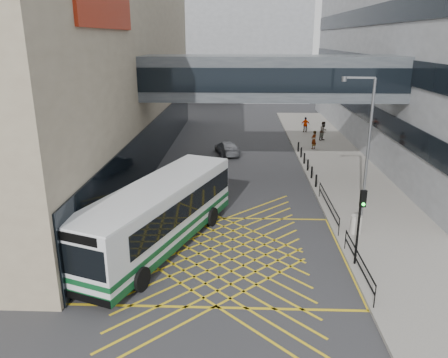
# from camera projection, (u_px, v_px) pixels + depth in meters

# --- Properties ---
(ground) EXTENTS (120.00, 120.00, 0.00)m
(ground) POSITION_uv_depth(u_px,v_px,m) (221.00, 254.00, 21.51)
(ground) COLOR #333335
(building_whsmith) EXTENTS (24.17, 42.00, 16.00)m
(building_whsmith) POSITION_uv_depth(u_px,v_px,m) (5.00, 66.00, 34.91)
(building_whsmith) COLOR gray
(building_whsmith) RESTS_ON ground
(building_far) EXTENTS (28.00, 16.00, 18.00)m
(building_far) POSITION_uv_depth(u_px,v_px,m) (225.00, 45.00, 75.86)
(building_far) COLOR gray
(building_far) RESTS_ON ground
(skybridge) EXTENTS (20.00, 4.10, 3.00)m
(skybridge) POSITION_uv_depth(u_px,v_px,m) (271.00, 78.00, 30.51)
(skybridge) COLOR #41464B
(skybridge) RESTS_ON ground
(pavement) EXTENTS (6.00, 54.00, 0.16)m
(pavement) POSITION_uv_depth(u_px,v_px,m) (340.00, 168.00, 35.43)
(pavement) COLOR gray
(pavement) RESTS_ON ground
(box_junction) EXTENTS (12.00, 9.00, 0.01)m
(box_junction) POSITION_uv_depth(u_px,v_px,m) (221.00, 254.00, 21.51)
(box_junction) COLOR gold
(box_junction) RESTS_ON ground
(bus) EXTENTS (6.68, 12.05, 3.32)m
(bus) POSITION_uv_depth(u_px,v_px,m) (160.00, 213.00, 21.86)
(bus) COLOR silver
(bus) RESTS_ON ground
(car_white) EXTENTS (1.72, 4.10, 1.30)m
(car_white) POSITION_uv_depth(u_px,v_px,m) (123.00, 252.00, 20.32)
(car_white) COLOR white
(car_white) RESTS_ON ground
(car_dark) EXTENTS (3.29, 5.00, 1.46)m
(car_dark) POSITION_uv_depth(u_px,v_px,m) (196.00, 166.00, 33.75)
(car_dark) COLOR black
(car_dark) RESTS_ON ground
(car_silver) EXTENTS (2.72, 4.43, 1.28)m
(car_silver) POSITION_uv_depth(u_px,v_px,m) (227.00, 147.00, 39.76)
(car_silver) COLOR gray
(car_silver) RESTS_ON ground
(traffic_light) EXTENTS (0.27, 0.43, 3.68)m
(traffic_light) POSITION_uv_depth(u_px,v_px,m) (360.00, 217.00, 19.46)
(traffic_light) COLOR black
(traffic_light) RESTS_ON pavement
(street_lamp) EXTENTS (1.83, 0.41, 8.04)m
(street_lamp) POSITION_uv_depth(u_px,v_px,m) (365.00, 141.00, 24.07)
(street_lamp) COLOR slate
(street_lamp) RESTS_ON pavement
(litter_bin) EXTENTS (0.57, 0.57, 0.99)m
(litter_bin) POSITION_uv_depth(u_px,v_px,m) (356.00, 224.00, 23.33)
(litter_bin) COLOR #ADA89E
(litter_bin) RESTS_ON pavement
(kerb_railings) EXTENTS (0.05, 12.54, 1.00)m
(kerb_railings) POSITION_uv_depth(u_px,v_px,m) (340.00, 225.00, 22.71)
(kerb_railings) COLOR black
(kerb_railings) RESTS_ON pavement
(bollards) EXTENTS (0.14, 10.14, 0.90)m
(bollards) POSITION_uv_depth(u_px,v_px,m) (306.00, 162.00, 35.36)
(bollards) COLOR black
(bollards) RESTS_ON pavement
(pedestrian_a) EXTENTS (0.83, 0.83, 1.73)m
(pedestrian_a) POSITION_uv_depth(u_px,v_px,m) (314.00, 140.00, 41.00)
(pedestrian_a) COLOR gray
(pedestrian_a) RESTS_ON pavement
(pedestrian_b) EXTENTS (1.05, 1.05, 1.93)m
(pedestrian_b) POSITION_uv_depth(u_px,v_px,m) (323.00, 131.00, 44.41)
(pedestrian_b) COLOR gray
(pedestrian_b) RESTS_ON pavement
(pedestrian_c) EXTENTS (1.00, 0.50, 1.68)m
(pedestrian_c) POSITION_uv_depth(u_px,v_px,m) (305.00, 125.00, 48.30)
(pedestrian_c) COLOR gray
(pedestrian_c) RESTS_ON pavement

